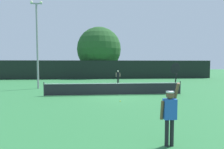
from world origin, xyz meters
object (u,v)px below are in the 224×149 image
(player_receiving, at_px, (118,75))
(parked_car_near, at_px, (67,72))
(tennis_ball, at_px, (120,101))
(light_pole, at_px, (37,39))
(player_serving, at_px, (170,110))
(large_tree, at_px, (99,49))
(parked_car_mid, at_px, (116,72))

(player_receiving, xyz_separation_m, parked_car_near, (-8.86, 14.69, -0.20))
(tennis_ball, relative_size, light_pole, 0.01)
(parked_car_near, bearing_deg, player_receiving, -56.64)
(player_receiving, height_order, tennis_ball, player_receiving)
(player_receiving, xyz_separation_m, tennis_ball, (-1.26, -11.88, -0.94))
(player_serving, relative_size, large_tree, 0.28)
(player_serving, xyz_separation_m, tennis_ball, (-0.65, 6.61, -1.08))
(parked_car_mid, bearing_deg, large_tree, -128.08)
(parked_car_near, relative_size, parked_car_mid, 0.97)
(parked_car_near, bearing_deg, light_pole, -87.05)
(parked_car_near, height_order, parked_car_mid, same)
(player_serving, bearing_deg, parked_car_near, 103.97)
(tennis_ball, distance_m, large_tree, 22.69)
(large_tree, xyz_separation_m, parked_car_mid, (3.43, 3.41, -4.32))
(player_serving, relative_size, player_receiving, 1.59)
(player_serving, distance_m, large_tree, 29.03)
(player_receiving, distance_m, tennis_ball, 11.99)
(tennis_ball, relative_size, parked_car_near, 0.02)
(player_serving, bearing_deg, tennis_ball, 95.65)
(player_receiving, bearing_deg, tennis_ball, 83.93)
(tennis_ball, height_order, parked_car_mid, parked_car_mid)
(tennis_ball, height_order, light_pole, light_pole)
(player_serving, distance_m, player_receiving, 18.50)
(large_tree, distance_m, parked_car_mid, 6.49)
(light_pole, height_order, parked_car_near, light_pole)
(parked_car_mid, bearing_deg, player_receiving, -87.73)
(tennis_ball, distance_m, parked_car_mid, 25.63)
(player_serving, height_order, large_tree, large_tree)
(tennis_ball, bearing_deg, large_tree, 92.64)
(player_receiving, height_order, large_tree, large_tree)
(player_receiving, distance_m, parked_car_mid, 13.68)
(large_tree, height_order, parked_car_near, large_tree)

